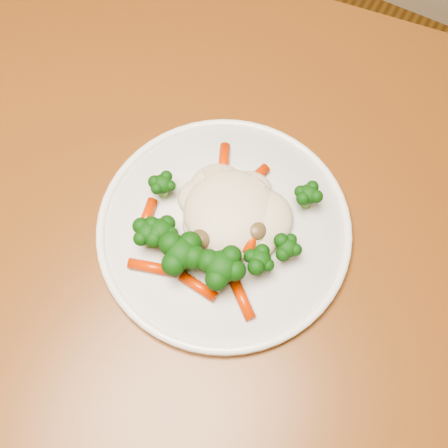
# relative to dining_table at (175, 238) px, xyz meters

# --- Properties ---
(dining_table) EXTENTS (1.21, 0.89, 0.75)m
(dining_table) POSITION_rel_dining_table_xyz_m (0.00, 0.00, 0.00)
(dining_table) COLOR brown
(dining_table) RESTS_ON ground
(plate) EXTENTS (0.29, 0.29, 0.01)m
(plate) POSITION_rel_dining_table_xyz_m (0.08, 0.00, 0.11)
(plate) COLOR white
(plate) RESTS_ON dining_table
(meal) EXTENTS (0.19, 0.19, 0.05)m
(meal) POSITION_rel_dining_table_xyz_m (0.08, -0.01, 0.14)
(meal) COLOR beige
(meal) RESTS_ON plate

